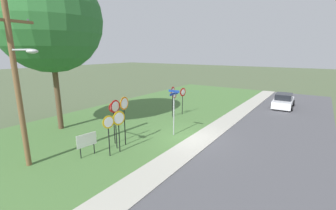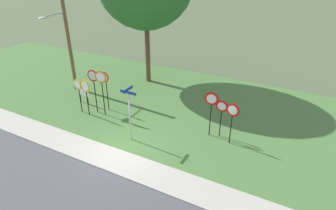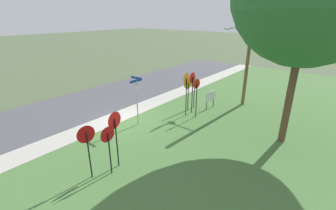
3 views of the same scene
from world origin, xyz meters
name	(u,v)px [view 3 (image 3 of 3)]	position (x,y,z in m)	size (l,w,h in m)	color
ground_plane	(125,121)	(0.00, 0.00, 0.00)	(160.00, 160.00, 0.00)	#4C5B3D
road_asphalt	(84,104)	(0.00, -4.80, 0.01)	(44.00, 6.40, 0.01)	#4C4C51
sidewalk_strip	(117,117)	(0.00, -0.80, 0.03)	(44.00, 1.60, 0.06)	#ADAA9E
grass_median	(207,153)	(0.00, 6.00, 0.02)	(44.00, 12.00, 0.04)	#477038
stop_sign_near_left	(192,84)	(-3.76, 2.58, 2.11)	(0.73, 0.11, 2.84)	black
stop_sign_near_right	(194,86)	(-4.66, 2.16, 1.65)	(0.69, 0.13, 2.24)	black
stop_sign_far_left	(188,87)	(-4.00, 2.08, 1.75)	(0.78, 0.14, 2.34)	black
stop_sign_far_center	(186,85)	(-3.10, 2.54, 2.17)	(0.75, 0.13, 2.91)	black
stop_sign_far_right	(196,90)	(-3.34, 3.19, 1.88)	(0.63, 0.13, 2.58)	black
yield_sign_near_left	(115,126)	(3.44, 3.43, 2.00)	(0.76, 0.14, 2.61)	black
yield_sign_near_right	(108,140)	(3.97, 3.60, 1.65)	(0.68, 0.10, 2.19)	black
yield_sign_far_left	(87,140)	(4.66, 3.18, 1.80)	(0.73, 0.17, 2.37)	black
street_name_post	(137,97)	(-0.11, 1.06, 1.84)	(0.96, 0.82, 3.03)	#9EA0A8
utility_pole	(247,48)	(-7.57, 4.55, 4.19)	(2.10, 2.18, 7.62)	brown
notice_board	(210,97)	(-5.32, 3.16, 0.87)	(1.09, 0.19, 1.25)	black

